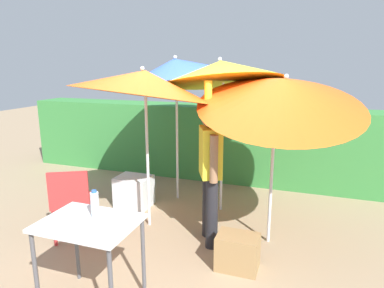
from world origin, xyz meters
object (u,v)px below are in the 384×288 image
Objects in this scene: chair_plastic at (72,200)px; bottle_water at (95,204)px; umbrella_yellow at (222,72)px; umbrella_navy at (176,69)px; umbrella_orange at (281,93)px; folding_table at (89,232)px; umbrella_rainbow at (144,83)px; person_vendor at (210,166)px; cooler_box at (134,191)px; crate_cardboard at (238,252)px.

bottle_water is (0.90, -0.79, 0.39)m from chair_plastic.
bottle_water is at bearing -103.25° from umbrella_yellow.
umbrella_yellow is 0.75m from umbrella_navy.
umbrella_orange is 2.81× the size of folding_table.
folding_table is at bearing -85.20° from umbrella_navy.
person_vendor is (0.89, -0.15, -0.90)m from umbrella_rainbow.
umbrella_rainbow is 9.16× the size of bottle_water.
cooler_box is at bearing 80.48° from chair_plastic.
cooler_box is 2.08m from crate_cardboard.
folding_table is (0.21, -2.48, -1.30)m from umbrella_navy.
umbrella_rainbow is 1.60m from umbrella_orange.
folding_table is at bearing -44.49° from chair_plastic.
umbrella_rainbow is 1.94m from folding_table.
folding_table is (-1.36, -1.62, -1.07)m from umbrella_orange.
umbrella_orange is 0.98× the size of umbrella_navy.
cooler_box reaches higher than crate_cardboard.
bottle_water reaches higher than chair_plastic.
crate_cardboard is at bearing 38.31° from bottle_water.
umbrella_navy is (0.03, 0.94, 0.15)m from umbrella_rainbow.
person_vendor is 1.65m from cooler_box.
folding_table is at bearing -70.62° from cooler_box.
umbrella_orange reaches higher than crate_cardboard.
umbrella_rainbow is at bearing -135.43° from umbrella_yellow.
umbrella_yellow is 2.90× the size of folding_table.
folding_table is (0.71, -2.02, 0.46)m from cooler_box.
folding_table is at bearing -129.89° from umbrella_orange.
umbrella_rainbow reaches higher than bottle_water.
umbrella_orange is at bearing 48.44° from bottle_water.
umbrella_orange is 1.12m from person_vendor.
crate_cardboard is at bearing -50.09° from umbrella_navy.
folding_table reaches higher than cooler_box.
umbrella_orange is 5.28× the size of crate_cardboard.
crate_cardboard is (1.29, -1.54, -1.81)m from umbrella_navy.
umbrella_rainbow is 0.95m from umbrella_navy.
umbrella_orange reaches higher than person_vendor.
chair_plastic is at bearing -99.52° from cooler_box.
umbrella_navy is at bearing 128.00° from person_vendor.
umbrella_navy is (-0.73, 0.19, 0.03)m from umbrella_yellow.
umbrella_orange reaches higher than folding_table.
umbrella_orange is 2.68m from chair_plastic.
chair_plastic is 1.11× the size of folding_table.
umbrella_rainbow is 1.62m from chair_plastic.
umbrella_orange is 2.37m from folding_table.
person_vendor reaches higher than cooler_box.
umbrella_rainbow is 0.96× the size of umbrella_navy.
umbrella_orange is at bearing 18.19° from person_vendor.
chair_plastic is (-2.26, -0.74, -1.25)m from umbrella_orange.
umbrella_rainbow is 1.17× the size of person_vendor.
umbrella_orange is 1.20× the size of person_vendor.
bottle_water is at bearing -131.56° from umbrella_orange.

